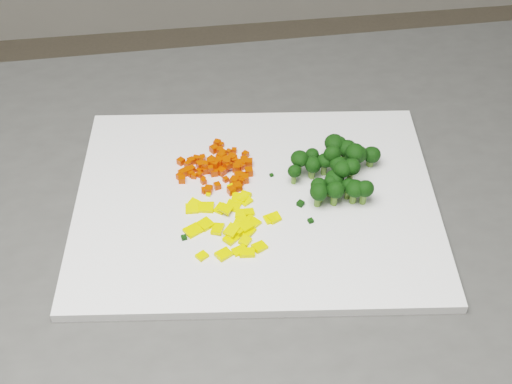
{
  "coord_description": "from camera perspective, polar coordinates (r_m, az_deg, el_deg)",
  "views": [
    {
      "loc": [
        -0.26,
        -0.54,
        1.5
      ],
      "look_at": [
        -0.18,
        0.06,
        0.92
      ],
      "focal_mm": 50.0,
      "sensor_mm": 36.0,
      "label": 1
    }
  ],
  "objects": [
    {
      "name": "stray_bit_8",
      "position": [
        0.8,
        -5.78,
        -3.64
      ],
      "size": [
        0.01,
        0.01,
        0.0
      ],
      "primitive_type": "cube",
      "rotation": [
        0.0,
        0.0,
        0.19
      ],
      "color": "black",
      "rests_on": "cutting_board"
    },
    {
      "name": "pepper_chunk_7",
      "position": [
        0.8,
        -1.44,
        -3.03
      ],
      "size": [
        0.02,
        0.02,
        0.01
      ],
      "primitive_type": "cube",
      "rotation": [
        0.03,
        -0.13,
        1.12
      ],
      "color": "yellow",
      "rests_on": "pepper_pile"
    },
    {
      "name": "broccoli_floret_21",
      "position": [
        0.87,
        5.47,
        2.18
      ],
      "size": [
        0.03,
        0.03,
        0.03
      ],
      "primitive_type": null,
      "color": "black",
      "rests_on": "broccoli_pile"
    },
    {
      "name": "carrot_cube_29",
      "position": [
        0.91,
        -3.12,
        3.93
      ],
      "size": [
        0.01,
        0.01,
        0.01
      ],
      "primitive_type": "cube",
      "rotation": [
        0.0,
        0.0,
        2.61
      ],
      "color": "red",
      "rests_on": "carrot_pile"
    },
    {
      "name": "broccoli_floret_15",
      "position": [
        0.86,
        4.53,
        1.81
      ],
      "size": [
        0.03,
        0.03,
        0.03
      ],
      "primitive_type": null,
      "color": "black",
      "rests_on": "broccoli_pile"
    },
    {
      "name": "broccoli_floret_3",
      "position": [
        0.88,
        7.67,
        2.48
      ],
      "size": [
        0.03,
        0.03,
        0.02
      ],
      "primitive_type": null,
      "color": "black",
      "rests_on": "broccoli_pile"
    },
    {
      "name": "carrot_cube_55",
      "position": [
        0.9,
        -2.9,
        3.33
      ],
      "size": [
        0.01,
        0.01,
        0.01
      ],
      "primitive_type": "cube",
      "rotation": [
        0.0,
        0.0,
        1.45
      ],
      "color": "red",
      "rests_on": "carrot_pile"
    },
    {
      "name": "carrot_cube_0",
      "position": [
        0.88,
        -2.78,
        2.87
      ],
      "size": [
        0.01,
        0.01,
        0.01
      ],
      "primitive_type": "cube",
      "rotation": [
        0.0,
        0.0,
        2.32
      ],
      "color": "red",
      "rests_on": "carrot_pile"
    },
    {
      "name": "carrot_cube_39",
      "position": [
        0.89,
        -4.82,
        2.67
      ],
      "size": [
        0.01,
        0.01,
        0.01
      ],
      "primitive_type": "cube",
      "rotation": [
        0.0,
        0.0,
        2.72
      ],
      "color": "red",
      "rests_on": "carrot_pile"
    },
    {
      "name": "carrot_cube_65",
      "position": [
        0.91,
        -2.81,
        3.78
      ],
      "size": [
        0.01,
        0.01,
        0.01
      ],
      "primitive_type": "cube",
      "rotation": [
        0.0,
        0.0,
        2.45
      ],
      "color": "red",
      "rests_on": "carrot_pile"
    },
    {
      "name": "pepper_chunk_17",
      "position": [
        0.82,
        -0.56,
        -1.63
      ],
      "size": [
        0.01,
        0.01,
        0.01
      ],
      "primitive_type": "cube",
      "rotation": [
        0.07,
        0.09,
        0.09
      ],
      "color": "yellow",
      "rests_on": "pepper_pile"
    },
    {
      "name": "pepper_chunk_22",
      "position": [
        0.82,
        -1.22,
        -1.74
      ],
      "size": [
        0.02,
        0.02,
        0.01
      ],
      "primitive_type": "cube",
      "rotation": [
        0.02,
        -0.09,
        1.36
      ],
      "color": "yellow",
      "rests_on": "pepper_pile"
    },
    {
      "name": "stray_bit_0",
      "position": [
        0.8,
        -5.21,
        -3.34
      ],
      "size": [
        0.01,
        0.01,
        0.0
      ],
      "primitive_type": "cube",
      "rotation": [
        0.0,
        0.0,
        2.92
      ],
      "color": "black",
      "rests_on": "cutting_board"
    },
    {
      "name": "broccoli_floret_16",
      "position": [
        0.89,
        9.18,
        2.74
      ],
      "size": [
        0.03,
        0.03,
        0.03
      ],
      "primitive_type": null,
      "color": "black",
      "rests_on": "broccoli_pile"
    },
    {
      "name": "stray_bit_10",
      "position": [
        0.81,
        4.39,
        -2.3
      ],
      "size": [
        0.01,
        0.01,
        0.0
      ],
      "primitive_type": "cube",
      "rotation": [
        0.0,
        0.0,
        1.87
      ],
      "color": "black",
      "rests_on": "cutting_board"
    },
    {
      "name": "carrot_cube_27",
      "position": [
        0.88,
        -3.23,
        1.9
      ],
      "size": [
        0.01,
        0.01,
        0.01
      ],
      "primitive_type": "cube",
      "rotation": [
        0.0,
        0.0,
        2.05
      ],
      "color": "red",
      "rests_on": "carrot_pile"
    },
    {
      "name": "carrot_cube_17",
      "position": [
        0.86,
        -0.9,
        1.07
      ],
      "size": [
        0.01,
        0.01,
        0.01
      ],
      "primitive_type": "cube",
      "rotation": [
        0.0,
        0.0,
        1.51
      ],
      "color": "red",
      "rests_on": "carrot_pile"
    },
    {
      "name": "carrot_cube_57",
      "position": [
        0.88,
        -4.17,
        1.96
      ],
      "size": [
        0.01,
        0.01,
        0.01
      ],
      "primitive_type": "cube",
      "rotation": [
        0.0,
        0.0,
        1.99
      ],
      "color": "red",
      "rests_on": "carrot_pile"
    },
    {
      "name": "broccoli_floret_26",
      "position": [
        0.86,
        3.43,
        2.26
      ],
      "size": [
        0.03,
        0.03,
        0.03
      ],
      "primitive_type": null,
      "color": "black",
      "rests_on": "broccoli_pile"
    },
    {
      "name": "carrot_cube_32",
      "position": [
        0.88,
        -5.18,
        1.81
      ],
      "size": [
        0.01,
        0.01,
        0.01
      ],
      "primitive_type": "cube",
      "rotation": [
        0.0,
        0.0,
        0.64
      ],
      "color": "red",
      "rests_on": "carrot_pile"
    },
    {
      "name": "carrot_cube_72",
      "position": [
        0.89,
        -1.91,
        2.74
      ],
      "size": [
        0.01,
        0.01,
        0.01
      ],
      "primitive_type": "cube",
      "rotation": [
        0.0,
        0.0,
        0.81
      ],
      "color": "red",
      "rests_on": "carrot_pile"
    },
    {
      "name": "pepper_chunk_23",
      "position": [
        0.81,
        1.31,
        -2.1
      ],
      "size": [
        0.02,
        0.02,
        0.01
      ],
      "primitive_type": "cube",
      "rotation": [
        0.05,
        -0.08,
        0.27
      ],
      "color": "yellow",
      "rests_on": "pepper_pile"
    },
    {
      "name": "broccoli_floret_28",
      "position": [
        0.84,
        7.59,
        1.72
      ],
      "size": [
        0.03,
        0.03,
        0.03
      ],
      "primitive_type": null,
      "color": "black",
      "rests_on": "broccoli_pile"
    },
    {
      "name": "carrot_cube_75",
      "position": [
        0.88,
        -3.42,
        2.06
      ],
      "size": [
        0.01,
        0.01,
        0.01
      ],
      "primitive_type": "cube",
      "rotation": [
        0.0,
        0.0,
        1.38
      ],
      "color": "red",
      "rests_on": "carrot_pile"
    },
    {
      "name": "carrot_cube_10",
      "position": [
        0.85,
        -1.48,
        0.42
      ],
      "size": [
        0.01,
        0.01,
        0.01
      ],
      "primitive_type": "cube",
      "rotation": [
        0.0,
        0.0,
        0.32
      ],
      "color": "red",
      "rests_on": "carrot_pile"
    },
    {
      "name": "pepper_chunk_30",
      "position": [
        0.81,
        1.41,
        -2.14
      ],
      "size": [
        0.02,
        0.02,
        0.01
      ],
      "primitive_type": "cube",
      "rotation": [
        0.03,
        0.11,
        0.46
      ],
      "color": "yellow",
      "rests_on": "pepper_pile"
    },
    {
      "name": "carrot_cube_62",
      "position": [
        0.87,
        -4.52,
        1.4
      ],
      "size": [
        0.01,
        0.01,
        0.01
      ],
      "primitive_type": "cube",
      "rotation": [
        0.0,
        0.0,
        0.84
      ],
      "color": "red",
      "rests_on": "carrot_pile"
    },
    {
      "name": "broccoli_floret_22",
      "position": [
        0.85,
        3.05,
        1.36
      ],
      "size": [
        0.02,
        0.02,
        0.03
      ],
      "primitive_type": null,
      "color": "black",
      "rests_on": "broccoli_pile"
    },
    {
      "name": "carrot_cube_71",
      "position": [
        0.86,
        -1.52,
        1.1
      ],
      "size": [
        0.01,
        0.01,
        0.01
      ],
      "primitive_type": "cube",
      "rotation": [
        0.0,
        0.0,
        2.41
      ],
      "color": "red",
      "rests_on": "carrot_pile"
    },
    {
      "name": "stray_bit_6",
      "position": [
        0.88,
        -1.22,
        2.19
      ],
      "size": [
        0.01,
        0.01,
        0.0
      ],
      "primitive_type": "cube",
      "rotation": [
        0.0,
        0.0,
        2.12
      ],
      "color": "red",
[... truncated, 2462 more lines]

